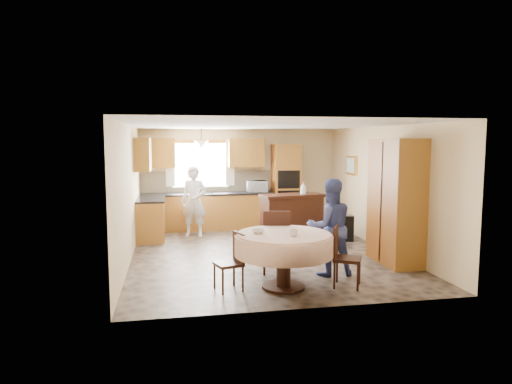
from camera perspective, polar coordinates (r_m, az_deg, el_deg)
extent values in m
cube|color=brown|center=(9.02, 0.83, -7.72)|extent=(5.00, 6.00, 0.01)
cube|color=white|center=(8.76, 0.86, 8.36)|extent=(5.00, 6.00, 0.01)
cube|color=#D3B887|center=(11.74, -2.09, 1.73)|extent=(5.00, 0.02, 2.50)
cube|color=#D3B887|center=(5.92, 6.68, -2.84)|extent=(5.00, 0.02, 2.50)
cube|color=#D3B887|center=(8.66, -15.59, -0.13)|extent=(0.02, 6.00, 2.50)
cube|color=#D3B887|center=(9.62, 15.60, 0.49)|extent=(0.02, 6.00, 2.50)
cube|color=white|center=(11.59, -6.98, 3.37)|extent=(1.40, 0.03, 1.10)
cube|color=white|center=(11.52, -10.70, 3.53)|extent=(0.22, 0.02, 1.15)
cube|color=white|center=(11.61, -3.27, 3.65)|extent=(0.22, 0.02, 1.15)
cube|color=#AA782D|center=(11.44, -6.06, -2.50)|extent=(3.30, 0.60, 0.88)
cube|color=black|center=(11.38, -6.09, -0.21)|extent=(3.30, 0.64, 0.04)
cube|color=#AA782D|center=(10.53, -13.01, -3.40)|extent=(0.60, 1.20, 0.88)
cube|color=black|center=(10.46, -13.07, -0.92)|extent=(0.64, 1.20, 0.04)
cube|color=#C8B68D|center=(11.64, -6.22, 1.32)|extent=(3.30, 0.02, 0.55)
cube|color=#A47529|center=(11.42, -12.24, 4.78)|extent=(0.85, 0.33, 0.72)
cube|color=#A47529|center=(11.57, -1.24, 4.94)|extent=(0.90, 0.33, 0.72)
cube|color=#A47529|center=(10.39, -13.96, 4.60)|extent=(0.33, 1.20, 0.72)
cube|color=#AA782D|center=(11.69, 3.73, 0.77)|extent=(0.66, 0.62, 2.12)
cube|color=black|center=(11.37, 4.13, 1.57)|extent=(0.56, 0.01, 0.45)
cube|color=black|center=(11.42, 4.11, -0.93)|extent=(0.56, 0.01, 0.45)
cone|color=beige|center=(11.10, -6.85, 5.92)|extent=(0.36, 0.36, 0.18)
cube|color=#34170E|center=(10.10, 4.49, -3.38)|extent=(1.45, 0.80, 0.98)
cube|color=black|center=(10.30, 10.84, -4.43)|extent=(0.46, 0.36, 0.57)
cube|color=#AA782D|center=(8.54, 17.13, -1.15)|extent=(0.59, 1.17, 2.24)
cylinder|color=#34170E|center=(6.90, 3.46, -8.84)|extent=(0.22, 0.22, 0.77)
cylinder|color=#34170E|center=(7.01, 3.44, -11.71)|extent=(0.65, 0.65, 0.04)
cylinder|color=#F3DCC7|center=(6.81, 3.48, -5.39)|extent=(1.40, 1.40, 0.05)
cylinder|color=#F3DCC7|center=(6.84, 3.47, -6.63)|extent=(1.46, 1.46, 0.30)
cube|color=#34170E|center=(6.80, -3.47, -8.97)|extent=(0.46, 0.46, 0.04)
cube|color=#34170E|center=(6.81, -2.18, -6.88)|extent=(0.13, 0.35, 0.44)
cylinder|color=#34170E|center=(6.69, -4.65, -11.09)|extent=(0.03, 0.03, 0.38)
cylinder|color=#34170E|center=(6.73, -1.92, -10.97)|extent=(0.03, 0.03, 0.38)
cylinder|color=#34170E|center=(6.99, -4.93, -10.32)|extent=(0.03, 0.03, 0.38)
cylinder|color=#34170E|center=(7.03, -2.32, -10.21)|extent=(0.03, 0.03, 0.38)
cube|color=#34170E|center=(7.70, 2.53, -6.39)|extent=(0.54, 0.54, 0.06)
cube|color=#34170E|center=(7.43, 2.60, -4.51)|extent=(0.44, 0.13, 0.55)
cylinder|color=#34170E|center=(7.53, 1.38, -8.71)|extent=(0.04, 0.04, 0.47)
cylinder|color=#34170E|center=(7.62, 4.33, -8.54)|extent=(0.04, 0.04, 0.47)
cylinder|color=#34170E|center=(7.90, 0.77, -7.97)|extent=(0.04, 0.04, 0.47)
cylinder|color=#34170E|center=(7.99, 3.59, -7.83)|extent=(0.04, 0.04, 0.47)
cube|color=#34170E|center=(7.08, 11.36, -8.22)|extent=(0.54, 0.54, 0.05)
cube|color=#34170E|center=(7.04, 9.93, -6.13)|extent=(0.21, 0.35, 0.47)
cylinder|color=#34170E|center=(6.92, 10.52, -10.44)|extent=(0.03, 0.03, 0.41)
cylinder|color=#34170E|center=(7.05, 13.15, -10.19)|extent=(0.03, 0.03, 0.41)
cylinder|color=#34170E|center=(7.23, 9.53, -9.70)|extent=(0.03, 0.03, 0.41)
cylinder|color=#34170E|center=(7.35, 12.06, -9.48)|extent=(0.03, 0.03, 0.41)
cube|color=gold|center=(11.02, 11.87, 3.28)|extent=(0.05, 0.54, 0.45)
cube|color=silver|center=(11.01, 11.72, 3.28)|extent=(0.01, 0.45, 0.36)
imported|color=silver|center=(11.48, 0.10, 0.69)|extent=(0.51, 0.35, 0.28)
imported|color=silver|center=(10.61, -7.75, -1.19)|extent=(0.67, 0.53, 1.62)
imported|color=#3E4987|center=(7.57, 9.24, -4.37)|extent=(0.79, 0.62, 1.59)
imported|color=#B2B2B2|center=(9.98, 3.37, -0.51)|extent=(0.25, 0.25, 0.05)
imported|color=silver|center=(10.08, 5.92, 0.33)|extent=(0.16, 0.16, 0.33)
imported|color=#B2B2B2|center=(6.61, 4.70, -5.10)|extent=(0.14, 0.14, 0.09)
imported|color=#B2B2B2|center=(6.79, 0.29, -4.93)|extent=(0.20, 0.20, 0.06)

